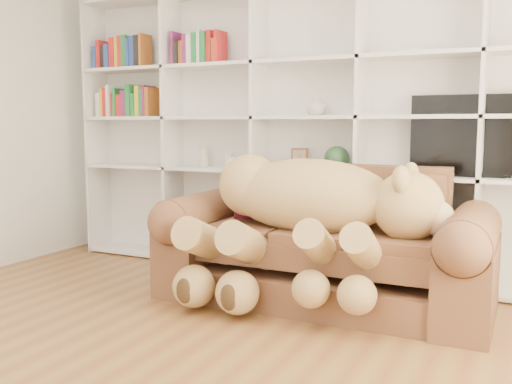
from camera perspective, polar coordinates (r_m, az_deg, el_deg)
The scene contains 12 objects.
wall_back at distance 4.87m, azimuth 6.09°, elevation 8.00°, with size 5.00×0.02×2.70m, color white.
bookshelf at distance 4.83m, azimuth 2.82°, elevation 7.52°, with size 4.43×0.35×2.40m.
sofa at distance 4.06m, azimuth 6.79°, elevation -5.89°, with size 2.25×0.97×0.95m.
teddy_bear at distance 3.85m, azimuth 4.92°, elevation -1.92°, with size 1.73×0.94×1.00m.
throw_pillow at distance 4.34m, azimuth 0.81°, elevation -0.58°, with size 0.41×0.13×0.41m, color #560E22.
tv at distance 4.45m, azimuth 21.68°, elevation 5.19°, with size 1.01×0.18×0.59m.
picture_frame at distance 4.72m, azimuth 4.39°, elevation 3.35°, with size 0.14×0.03×0.18m, color brown.
green_vase at distance 4.61m, azimuth 8.08°, elevation 3.30°, with size 0.21×0.21×0.21m, color #2D5731.
figurine_tall at distance 5.13m, azimuth -5.21°, elevation 3.53°, with size 0.09×0.09×0.18m, color beige.
figurine_short at distance 5.00m, azimuth -2.73°, elevation 3.19°, with size 0.08×0.08×0.13m, color beige.
snow_globe at distance 4.98m, azimuth -2.28°, elevation 3.04°, with size 0.10×0.10×0.10m, color white.
shelf_vase at distance 4.67m, azimuth 5.99°, elevation 8.67°, with size 0.16×0.16×0.17m, color beige.
Camera 1 is at (1.64, -2.08, 1.25)m, focal length 40.00 mm.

